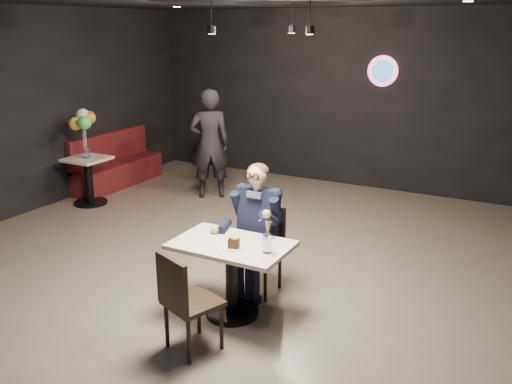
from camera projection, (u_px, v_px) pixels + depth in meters
The scene contains 17 objects.
floor at pixel (191, 280), 6.02m from camera, with size 9.00×9.00×0.00m, color #6C615A.
wall_sign at pixel (383, 71), 8.84m from camera, with size 0.50×0.06×0.50m, color pink, non-canonical shape.
pendant_lights at pixel (272, 12), 6.86m from camera, with size 1.40×1.20×0.36m, color black.
main_table at pixel (232, 279), 5.20m from camera, with size 1.10×0.70×0.75m, color silver.
chair_far at pixel (258, 251), 5.64m from camera, with size 0.42×0.46×0.92m, color black.
chair_near at pixel (193, 300), 4.63m from camera, with size 0.42×0.46×0.92m, color black.
seated_man at pixel (258, 228), 5.57m from camera, with size 0.60×0.80×1.44m, color black.
dessert_plate at pixel (233, 247), 4.99m from camera, with size 0.21×0.21×0.01m, color white.
cake_slice at pixel (234, 244), 4.95m from camera, with size 0.10×0.08×0.07m, color black.
mint_leaf at pixel (234, 238), 4.96m from camera, with size 0.07×0.04×0.01m, color #378D2E.
sundae_glass at pixel (267, 243), 4.86m from camera, with size 0.08×0.08×0.17m, color silver.
wafer_cone at pixel (268, 228), 4.78m from camera, with size 0.06×0.06×0.13m, color tan.
booth_bench at pixel (117, 160), 9.45m from camera, with size 0.47×1.86×0.93m, color #4E1017.
side_table at pixel (89, 181), 8.50m from camera, with size 0.59×0.59×0.74m, color silver.
balloon_vase at pixel (86, 153), 8.37m from camera, with size 0.11×0.11×0.16m, color silver.
balloon_bunch at pixel (84, 128), 8.25m from camera, with size 0.38×0.38×0.62m, color yellow.
passerby at pixel (210, 144), 8.71m from camera, with size 0.65×0.42×1.77m, color black.
Camera 1 is at (3.21, -4.48, 2.71)m, focal length 38.00 mm.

